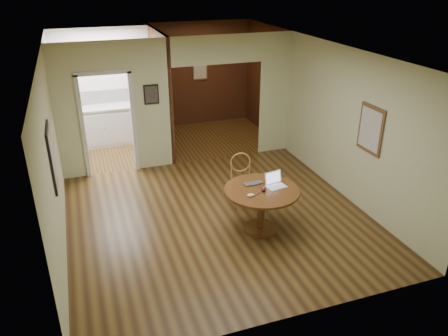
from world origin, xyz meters
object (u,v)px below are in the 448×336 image
object	(u,v)px
closed_laptop	(254,184)
chair	(241,177)
open_laptop	(275,182)
dining_table	(261,200)

from	to	relation	value
closed_laptop	chair	bearing A→B (deg)	80.67
chair	closed_laptop	bearing A→B (deg)	-85.60
chair	open_laptop	bearing A→B (deg)	-65.23
dining_table	closed_laptop	xyz separation A→B (m)	(-0.06, 0.17, 0.21)
chair	open_laptop	distance (m)	0.94
dining_table	chair	bearing A→B (deg)	89.01
closed_laptop	open_laptop	bearing A→B (deg)	-24.06
dining_table	closed_laptop	distance (m)	0.27
dining_table	open_laptop	xyz separation A→B (m)	(0.25, 0.06, 0.25)
dining_table	chair	size ratio (longest dim) A/B	1.24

